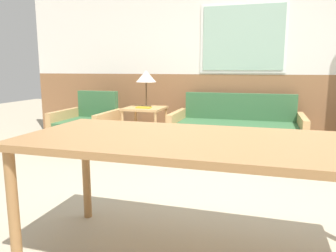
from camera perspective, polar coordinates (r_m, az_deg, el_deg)
name	(u,v)px	position (r m, az deg, el deg)	size (l,w,h in m)	color
ground_plane	(217,214)	(2.74, 8.50, -14.84)	(16.00, 16.00, 0.00)	#B2A58C
wall_back	(245,54)	(5.11, 13.20, 12.14)	(7.20, 0.09, 2.70)	#8E603D
couch	(236,135)	(4.61, 11.79, -1.52)	(1.75, 0.88, 0.79)	tan
armchair	(88,130)	(5.00, -13.82, -0.70)	(0.81, 0.83, 0.80)	tan
side_table	(145,114)	(4.79, -4.07, 2.11)	(0.56, 0.56, 0.59)	tan
table_lamp	(146,77)	(4.84, -3.85, 8.46)	(0.29, 0.29, 0.53)	#4C3823
book_stack	(144,108)	(4.68, -4.28, 3.23)	(0.21, 0.11, 0.02)	gold
dining_table	(205,151)	(1.83, 6.45, -4.28)	(2.08, 0.88, 0.77)	#9E7042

